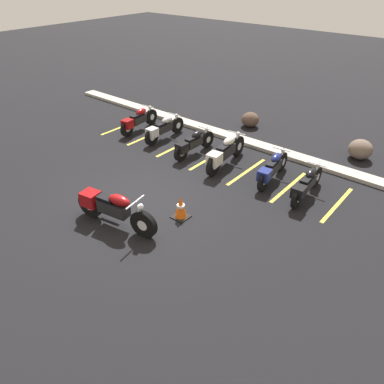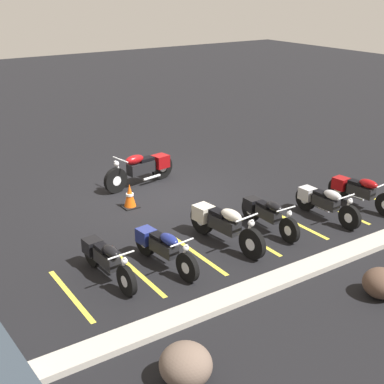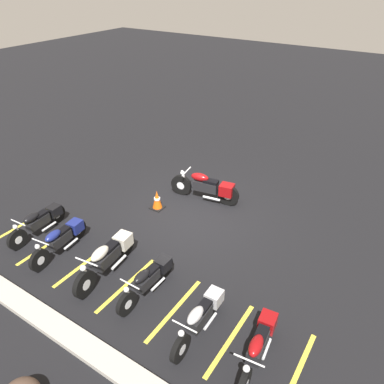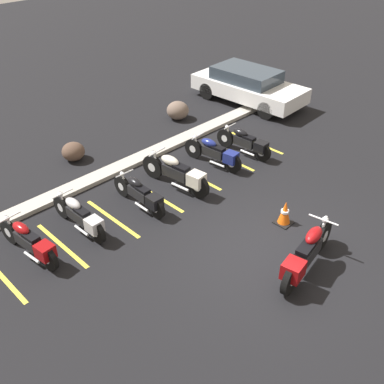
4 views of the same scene
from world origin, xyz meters
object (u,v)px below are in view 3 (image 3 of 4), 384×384
(traffic_cone, at_px, (157,200))
(parked_bike_2, at_px, (149,279))
(parked_bike_3, at_px, (108,256))
(parked_bike_1, at_px, (201,316))
(parked_bike_5, at_px, (40,221))
(parked_bike_0, at_px, (259,345))
(parked_bike_4, at_px, (61,239))
(motorcycle_maroon_featured, at_px, (208,187))

(traffic_cone, bearing_deg, parked_bike_2, 124.67)
(parked_bike_2, distance_m, parked_bike_3, 1.29)
(parked_bike_1, distance_m, parked_bike_3, 2.91)
(parked_bike_3, xyz_separation_m, parked_bike_5, (2.77, -0.09, -0.06))
(parked_bike_0, distance_m, traffic_cone, 5.91)
(parked_bike_1, bearing_deg, traffic_cone, -132.88)
(parked_bike_0, xyz_separation_m, parked_bike_3, (4.20, -0.26, 0.05))
(parked_bike_0, xyz_separation_m, parked_bike_4, (5.81, -0.14, -0.01))
(parked_bike_3, relative_size, parked_bike_5, 1.15)
(motorcycle_maroon_featured, bearing_deg, parked_bike_0, 121.13)
(motorcycle_maroon_featured, distance_m, parked_bike_5, 5.20)
(parked_bike_2, relative_size, traffic_cone, 3.08)
(parked_bike_3, height_order, parked_bike_4, parked_bike_3)
(parked_bike_4, xyz_separation_m, parked_bike_5, (1.16, -0.21, -0.01))
(parked_bike_0, relative_size, parked_bike_4, 1.01)
(parked_bike_4, bearing_deg, parked_bike_0, 82.25)
(parked_bike_1, distance_m, parked_bike_5, 5.68)
(parked_bike_0, height_order, parked_bike_3, parked_bike_3)
(parked_bike_3, bearing_deg, parked_bike_4, -92.12)
(parked_bike_0, bearing_deg, parked_bike_1, -95.62)
(parked_bike_0, bearing_deg, parked_bike_2, -101.29)
(parked_bike_2, xyz_separation_m, traffic_cone, (2.05, -2.96, -0.11))
(motorcycle_maroon_featured, xyz_separation_m, parked_bike_3, (0.34, 4.25, -0.02))
(parked_bike_2, bearing_deg, parked_bike_4, -86.95)
(traffic_cone, bearing_deg, parked_bike_1, 138.55)
(parked_bike_2, distance_m, parked_bike_4, 2.90)
(parked_bike_3, xyz_separation_m, traffic_cone, (0.76, -2.96, -0.18))
(parked_bike_2, height_order, traffic_cone, parked_bike_2)
(parked_bike_3, relative_size, parked_bike_4, 1.14)
(parked_bike_5, distance_m, traffic_cone, 3.51)
(motorcycle_maroon_featured, relative_size, parked_bike_4, 1.17)
(motorcycle_maroon_featured, relative_size, parked_bike_2, 1.21)
(parked_bike_5, relative_size, traffic_cone, 3.12)
(parked_bike_0, bearing_deg, parked_bike_4, -97.68)
(motorcycle_maroon_featured, relative_size, parked_bike_1, 1.17)
(parked_bike_0, height_order, parked_bike_1, parked_bike_0)
(motorcycle_maroon_featured, bearing_deg, parked_bike_5, 43.71)
(traffic_cone, bearing_deg, parked_bike_0, 147.03)
(parked_bike_2, height_order, parked_bike_5, parked_bike_5)
(parked_bike_0, relative_size, parked_bike_3, 0.89)
(motorcycle_maroon_featured, height_order, parked_bike_4, motorcycle_maroon_featured)
(parked_bike_2, bearing_deg, traffic_cone, -144.56)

